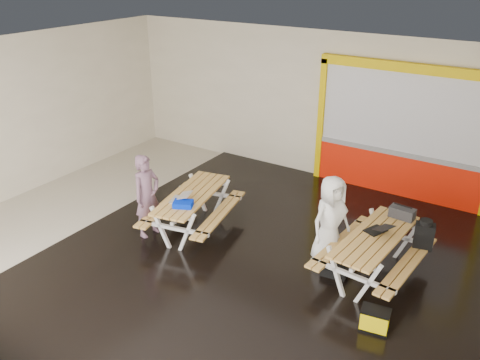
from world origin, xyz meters
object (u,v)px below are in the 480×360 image
Objects in this scene: picnic_table_right at (374,246)px; dark_case at (335,270)px; laptop_right at (378,229)px; toolbox at (402,213)px; laptop_left at (180,198)px; fluke_bag at (375,320)px; picnic_table_left at (192,202)px; person_right at (331,220)px; blue_pouch at (183,204)px; person_left at (147,196)px; backpack at (424,234)px.

dark_case is (-0.53, -0.30, -0.51)m from picnic_table_right.
laptop_right is at bearing 89.86° from picnic_table_right.
toolbox reaches higher than laptop_right.
toolbox is (3.67, 1.54, 0.05)m from laptop_left.
fluke_bag is (3.98, -0.56, -0.66)m from laptop_left.
picnic_table_left is 1.45× the size of person_right.
dark_case is at bearing 8.01° from laptop_left.
picnic_table_right is 1.38× the size of person_right.
picnic_table_right is at bearing -68.21° from person_right.
picnic_table_left is 5.20× the size of toolbox.
blue_pouch reaches higher than picnic_table_right.
person_left is 0.81m from blue_pouch.
person_left is 4.67× the size of blue_pouch.
picnic_table_right is 1.35× the size of person_left.
laptop_left is 1.04× the size of toolbox.
picnic_table_right is 6.31× the size of blue_pouch.
person_left is 4.23m from laptop_right.
laptop_left is (0.60, 0.25, 0.01)m from person_left.
laptop_left is 3.59m from laptop_right.
person_right reaches higher than fluke_bag.
person_right is 3.58× the size of fluke_bag.
laptop_left is 1.03× the size of fluke_bag.
person_right is 1.27m from toolbox.
fluke_bag is (0.49, -1.39, -0.67)m from laptop_right.
picnic_table_right is 4.78× the size of laptop_left.
laptop_left reaches higher than fluke_bag.
blue_pouch is at bearing -168.11° from dark_case.
backpack reaches higher than laptop_left.
picnic_table_left is 1.05× the size of picnic_table_right.
person_left is 3.05× the size of backpack.
laptop_left is 0.92× the size of laptop_right.
backpack is (0.64, 0.48, -0.13)m from laptop_right.
picnic_table_left is at bearing -172.09° from laptop_right.
dark_case is at bearing -150.06° from picnic_table_right.
picnic_table_right is 4.40× the size of laptop_right.
laptop_right is at bearing -104.40° from toolbox.
person_left is 3.53× the size of laptop_left.
person_left is 3.70m from dark_case.
person_left reaches higher than picnic_table_right.
backpack is (4.73, 1.57, -0.11)m from person_left.
person_right reaches higher than laptop_right.
backpack is (4.12, 0.97, 0.12)m from picnic_table_left.
person_right is (-0.81, 0.03, 0.23)m from picnic_table_right.
person_right is at bearing 177.88° from picnic_table_right.
laptop_left is 1.10× the size of dark_case.
picnic_table_right is 0.79m from dark_case.
picnic_table_left is 0.60m from blue_pouch.
toolbox is 1.00× the size of fluke_bag.
dark_case is (-0.71, -1.13, -0.80)m from toolbox.
picnic_table_left is 0.43m from laptop_left.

